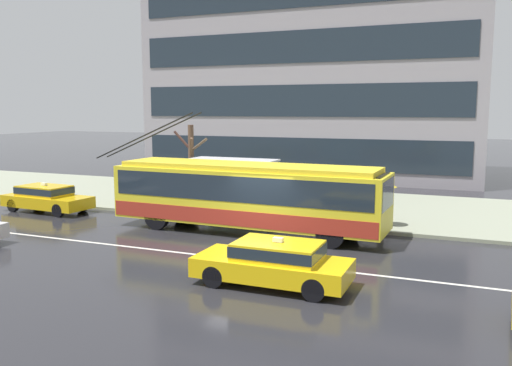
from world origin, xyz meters
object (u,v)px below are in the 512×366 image
pedestrian_at_shelter (384,190)px  taxi_queued_behind_bus (46,197)px  street_tree_bare (191,161)px  pedestrian_walking_past (352,180)px  bus_shelter (234,171)px  trolleybus (247,195)px  taxi_oncoming_near (274,261)px  pedestrian_approaching_curb (197,177)px

pedestrian_at_shelter → taxi_queued_behind_bus: bearing=-171.8°
street_tree_bare → pedestrian_at_shelter: bearing=-11.4°
pedestrian_walking_past → street_tree_bare: street_tree_bare is taller
pedestrian_at_shelter → pedestrian_walking_past: 2.21m
bus_shelter → street_tree_bare: size_ratio=1.07×
trolleybus → bus_shelter: (-2.29, 3.78, 0.47)m
taxi_oncoming_near → pedestrian_at_shelter: (1.70, 8.38, 0.93)m
taxi_queued_behind_bus → pedestrian_walking_past: (14.07, 3.73, 1.07)m
taxi_oncoming_near → taxi_queued_behind_bus: size_ratio=0.95×
taxi_oncoming_near → pedestrian_approaching_curb: 10.81m
taxi_queued_behind_bus → pedestrian_approaching_curb: 7.49m
pedestrian_approaching_curb → trolleybus: bearing=-34.4°
bus_shelter → street_tree_bare: 2.96m
bus_shelter → pedestrian_approaching_curb: size_ratio=2.10×
taxi_oncoming_near → taxi_queued_behind_bus: same height
pedestrian_approaching_curb → pedestrian_walking_past: pedestrian_approaching_curb is taller
trolleybus → street_tree_bare: trolleybus is taller
taxi_queued_behind_bus → street_tree_bare: 7.25m
taxi_queued_behind_bus → pedestrian_at_shelter: bearing=8.2°
street_tree_bare → taxi_oncoming_near: bearing=-51.1°
pedestrian_approaching_curb → pedestrian_walking_past: bearing=12.9°
taxi_oncoming_near → pedestrian_at_shelter: 8.60m
trolleybus → pedestrian_at_shelter: size_ratio=6.79×
trolleybus → pedestrian_walking_past: (3.35, 4.07, 0.24)m
trolleybus → street_tree_bare: (-5.10, 4.64, 0.77)m
street_tree_bare → trolleybus: bearing=-42.3°
taxi_oncoming_near → taxi_queued_behind_bus: 15.28m
pedestrian_walking_past → trolleybus: bearing=-129.5°
pedestrian_approaching_curb → pedestrian_walking_past: size_ratio=1.02×
pedestrian_at_shelter → pedestrian_approaching_curb: (-8.61, -0.13, 0.14)m
pedestrian_approaching_curb → taxi_queued_behind_bus: bearing=-163.2°
bus_shelter → pedestrian_walking_past: bus_shelter is taller
taxi_queued_behind_bus → pedestrian_at_shelter: size_ratio=2.43×
taxi_oncoming_near → taxi_queued_behind_bus: (-14.01, 6.11, -0.00)m
bus_shelter → pedestrian_walking_past: bearing=3.0°
pedestrian_approaching_curb → street_tree_bare: bearing=124.5°
trolleybus → pedestrian_at_shelter: trolleybus is taller
trolleybus → bus_shelter: bearing=121.2°
trolleybus → taxi_queued_behind_bus: trolleybus is taller
taxi_oncoming_near → bus_shelter: bearing=120.3°
pedestrian_walking_past → street_tree_bare: size_ratio=0.50×
taxi_queued_behind_bus → pedestrian_walking_past: pedestrian_walking_past is taller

